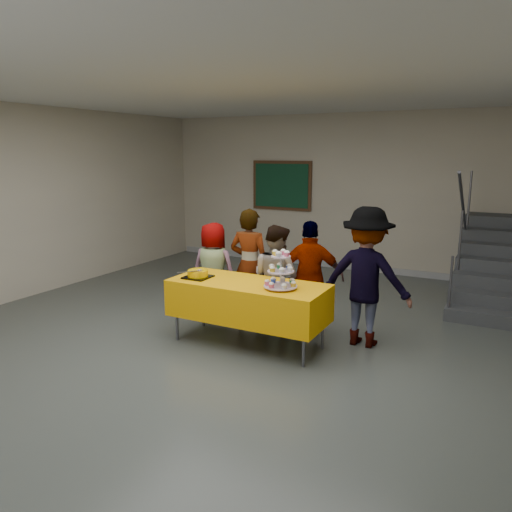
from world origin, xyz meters
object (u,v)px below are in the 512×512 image
Objects in this scene: bear_cake at (198,273)px; schoolchild_e at (366,277)px; schoolchild_a at (214,270)px; schoolchild_c at (276,279)px; bake_table at (248,300)px; staircase at (503,269)px; schoolchild_d at (310,278)px; schoolchild_b at (249,265)px; noticeboard at (282,186)px; cupcake_stand at (281,274)px.

schoolchild_e reaches higher than bear_cake.
schoolchild_c is at bearing 165.42° from schoolchild_a.
bake_table is 0.60m from schoolchild_c.
schoolchild_a is 0.55× the size of staircase.
schoolchild_d is 0.60× the size of staircase.
schoolchild_b is 3.84m from noticeboard.
schoolchild_a is at bearing -0.22° from schoolchild_e.
cupcake_stand is 0.32× the size of schoolchild_c.
schoolchild_c is 1.15m from schoolchild_e.
schoolchild_a is at bearing 110.34° from bear_cake.
noticeboard reaches higher than schoolchild_c.
cupcake_stand is 0.31× the size of schoolchild_d.
bear_cake is 0.89m from schoolchild_a.
bear_cake is 2.02m from schoolchild_e.
schoolchild_c is 0.83× the size of schoolchild_e.
schoolchild_b reaches higher than schoolchild_c.
staircase is at bearing -114.89° from schoolchild_e.
schoolchild_d is at bearing 87.40° from cupcake_stand.
cupcake_stand is 0.79m from schoolchild_c.
cupcake_stand is 0.34× the size of noticeboard.
noticeboard is (-2.07, 4.41, 0.66)m from cupcake_stand.
schoolchild_e is (2.18, -0.05, 0.17)m from schoolchild_a.
bake_table is 0.92m from schoolchild_b.
schoolchild_d is 4.27m from noticeboard.
cupcake_stand is at bearing -121.01° from staircase.
bake_table is 1.42m from schoolchild_e.
staircase is at bearing -11.21° from noticeboard.
schoolchild_e is at bearing 22.32° from bear_cake.
schoolchild_c is at bearing 42.80° from bear_cake.
staircase is 4.44m from noticeboard.
staircase reaches higher than bake_table.
schoolchild_d is at bearing 173.69° from schoolchild_a.
schoolchild_e is (1.87, 0.77, 0.00)m from bear_cake.
schoolchild_b is at bearing 117.66° from bake_table.
schoolchild_b is 4.07m from staircase.
schoolchild_e reaches higher than schoolchild_a.
cupcake_stand reaches higher than bake_table.
schoolchild_c is 4.22m from noticeboard.
schoolchild_b is 0.64× the size of staircase.
noticeboard is (-0.96, 4.44, 0.77)m from bear_cake.
bake_table is 5.25× the size of bear_cake.
cupcake_stand is 1.24m from schoolchild_b.
bear_cake is (-1.10, -0.03, -0.12)m from cupcake_stand.
schoolchild_a is 0.96× the size of schoolchild_c.
bake_table is at bearing 135.98° from schoolchild_a.
schoolchild_c reaches higher than cupcake_stand.
schoolchild_b reaches higher than schoolchild_d.
bake_table is at bearing -126.64° from staircase.
schoolchild_d is at bearing 171.68° from schoolchild_b.
bake_table is 4.37m from staircase.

